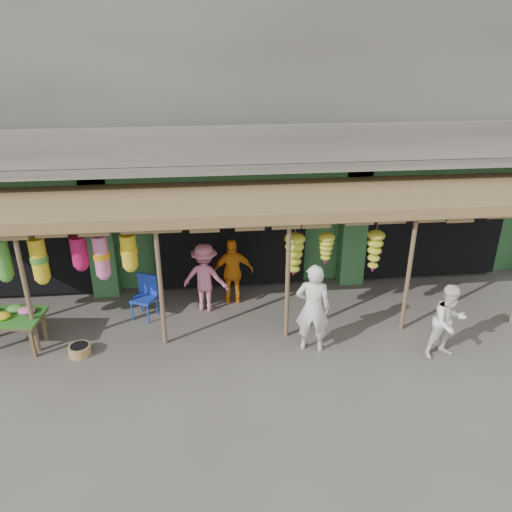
{
  "coord_description": "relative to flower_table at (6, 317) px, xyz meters",
  "views": [
    {
      "loc": [
        -0.57,
        -8.91,
        5.85
      ],
      "look_at": [
        0.5,
        1.0,
        1.32
      ],
      "focal_mm": 35.0,
      "sensor_mm": 36.0,
      "label": 1
    }
  ],
  "objects": [
    {
      "name": "person_vendor",
      "position": [
        4.56,
        1.34,
        0.1
      ],
      "size": [
        0.95,
        0.43,
        1.6
      ],
      "primitive_type": "imported",
      "rotation": [
        0.0,
        0.0,
        3.18
      ],
      "color": "orange",
      "rests_on": "ground"
    },
    {
      "name": "basket_right",
      "position": [
        1.41,
        -0.4,
        -0.6
      ],
      "size": [
        0.45,
        0.45,
        0.2
      ],
      "primitive_type": "cylinder",
      "rotation": [
        0.0,
        0.0,
        0.04
      ],
      "color": "olive",
      "rests_on": "ground"
    },
    {
      "name": "flower_table",
      "position": [
        0.0,
        0.0,
        0.0
      ],
      "size": [
        1.53,
        1.0,
        0.87
      ],
      "rotation": [
        0.0,
        0.0,
        -0.11
      ],
      "color": "brown",
      "rests_on": "ground"
    },
    {
      "name": "person_shopper",
      "position": [
        3.92,
        1.11,
        0.1
      ],
      "size": [
        1.16,
        0.87,
        1.6
      ],
      "primitive_type": "imported",
      "rotation": [
        0.0,
        0.0,
        2.85
      ],
      "color": "#D16F8F",
      "rests_on": "ground"
    },
    {
      "name": "awning",
      "position": [
        4.42,
        0.81,
        1.87
      ],
      "size": [
        14.0,
        2.7,
        2.79
      ],
      "color": "brown",
      "rests_on": "ground"
    },
    {
      "name": "building",
      "position": [
        4.56,
        4.88,
        2.67
      ],
      "size": [
        16.4,
        6.8,
        7.0
      ],
      "color": "gray",
      "rests_on": "ground"
    },
    {
      "name": "person_right",
      "position": [
        8.51,
        -1.21,
        0.07
      ],
      "size": [
        0.85,
        0.73,
        1.54
      ],
      "primitive_type": "imported",
      "rotation": [
        0.0,
        0.0,
        0.21
      ],
      "color": "white",
      "rests_on": "ground"
    },
    {
      "name": "blue_chair",
      "position": [
        2.6,
        0.96,
        -0.16
      ],
      "size": [
        0.61,
        0.62,
        0.97
      ],
      "rotation": [
        0.0,
        0.0,
        -0.43
      ],
      "color": "#1C3AB9",
      "rests_on": "ground"
    },
    {
      "name": "ground",
      "position": [
        4.56,
        0.01,
        -0.7
      ],
      "size": [
        80.0,
        80.0,
        0.0
      ],
      "primitive_type": "plane",
      "color": "#514C47",
      "rests_on": "ground"
    },
    {
      "name": "person_front",
      "position": [
        5.98,
        -0.69,
        0.23
      ],
      "size": [
        0.77,
        0.61,
        1.86
      ],
      "primitive_type": "imported",
      "rotation": [
        0.0,
        0.0,
        2.88
      ],
      "color": "silver",
      "rests_on": "ground"
    }
  ]
}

